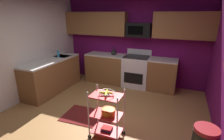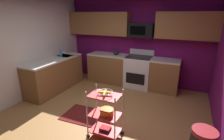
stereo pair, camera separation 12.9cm
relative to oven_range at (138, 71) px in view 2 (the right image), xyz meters
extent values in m
cube|color=#A87542|center=(-0.23, -2.10, -0.50)|extent=(4.40, 4.80, 0.04)
cube|color=#6B1156|center=(-0.23, 0.33, 0.82)|extent=(4.52, 0.06, 2.60)
cube|color=silver|center=(-2.46, -2.10, 0.82)|extent=(0.06, 4.80, 2.60)
cube|color=brown|center=(-0.23, 0.00, -0.04)|extent=(2.80, 0.60, 0.88)
cube|color=silver|center=(-0.23, 0.00, 0.42)|extent=(2.80, 0.60, 0.04)
cube|color=brown|center=(-2.13, -1.25, -0.04)|extent=(0.60, 1.89, 0.88)
cube|color=silver|center=(-2.13, -1.25, 0.42)|extent=(0.60, 1.89, 0.04)
cube|color=#B7BABC|center=(-2.13, -0.75, 0.36)|extent=(0.44, 0.36, 0.16)
cube|color=white|center=(0.00, 0.00, -0.02)|extent=(0.76, 0.64, 0.92)
cube|color=black|center=(0.00, -0.33, -0.13)|extent=(0.56, 0.01, 0.32)
cube|color=white|center=(0.00, 0.29, 0.53)|extent=(0.76, 0.06, 0.18)
cube|color=black|center=(0.00, 0.00, 0.45)|extent=(0.72, 0.60, 0.02)
cube|color=brown|center=(-1.42, 0.13, 1.37)|extent=(2.03, 0.33, 0.70)
cube|color=brown|center=(1.18, 0.13, 1.37)|extent=(1.57, 0.33, 0.70)
cube|color=black|center=(0.00, 0.11, 1.22)|extent=(0.70, 0.38, 0.40)
cube|color=black|center=(-0.06, -0.09, 1.22)|extent=(0.44, 0.01, 0.24)
cylinder|color=silver|center=(-0.13, -2.69, 0.00)|extent=(0.02, 0.02, 0.88)
cylinder|color=black|center=(-0.13, -2.69, -0.44)|extent=(0.07, 0.02, 0.07)
cylinder|color=silver|center=(0.39, -2.69, 0.00)|extent=(0.02, 0.02, 0.88)
cylinder|color=silver|center=(-0.13, -2.34, 0.00)|extent=(0.02, 0.02, 0.88)
cylinder|color=black|center=(-0.13, -2.34, -0.44)|extent=(0.07, 0.02, 0.07)
cylinder|color=silver|center=(0.39, -2.34, 0.00)|extent=(0.02, 0.02, 0.88)
cylinder|color=black|center=(0.39, -2.34, -0.44)|extent=(0.07, 0.02, 0.07)
cube|color=red|center=(0.13, -2.51, -0.36)|extent=(0.53, 0.35, 0.02)
cube|color=red|center=(0.13, -2.51, -0.03)|extent=(0.53, 0.35, 0.02)
cube|color=red|center=(0.13, -2.51, 0.34)|extent=(0.53, 0.35, 0.02)
torus|color=silver|center=(0.13, -2.51, 0.41)|extent=(0.27, 0.27, 0.01)
cylinder|color=silver|center=(0.13, -2.51, 0.36)|extent=(0.12, 0.12, 0.02)
ellipsoid|color=yellow|center=(0.18, -2.50, 0.40)|extent=(0.17, 0.09, 0.04)
ellipsoid|color=yellow|center=(0.11, -2.47, 0.40)|extent=(0.09, 0.17, 0.04)
ellipsoid|color=yellow|center=(0.08, -2.53, 0.40)|extent=(0.17, 0.09, 0.04)
ellipsoid|color=yellow|center=(0.14, -2.56, 0.40)|extent=(0.09, 0.17, 0.04)
cylinder|color=orange|center=(0.16, -2.51, 0.04)|extent=(0.24, 0.24, 0.11)
torus|color=orange|center=(0.16, -2.51, 0.09)|extent=(0.25, 0.25, 0.01)
cube|color=#1E4C8C|center=(0.13, -2.51, -0.33)|extent=(0.19, 0.15, 0.03)
cube|color=#B22626|center=(0.13, -2.51, -0.30)|extent=(0.20, 0.15, 0.03)
sphere|color=black|center=(-0.74, 0.00, 0.51)|extent=(0.18, 0.18, 0.18)
sphere|color=black|center=(-0.74, 0.00, 0.60)|extent=(0.03, 0.03, 0.03)
cone|color=black|center=(-0.66, 0.00, 0.53)|extent=(0.09, 0.04, 0.06)
torus|color=black|center=(-0.74, 0.00, 0.63)|extent=(0.12, 0.01, 0.12)
cylinder|color=#2D8CBF|center=(-2.14, -0.91, 0.54)|extent=(0.06, 0.06, 0.20)
cylinder|color=maroon|center=(1.67, -2.59, 0.15)|extent=(0.33, 0.33, 0.06)
cube|color=maroon|center=(-0.50, -2.09, -0.47)|extent=(1.14, 0.76, 0.01)
camera|label=1|loc=(1.23, -4.94, 1.66)|focal=27.80mm
camera|label=2|loc=(1.34, -4.89, 1.66)|focal=27.80mm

